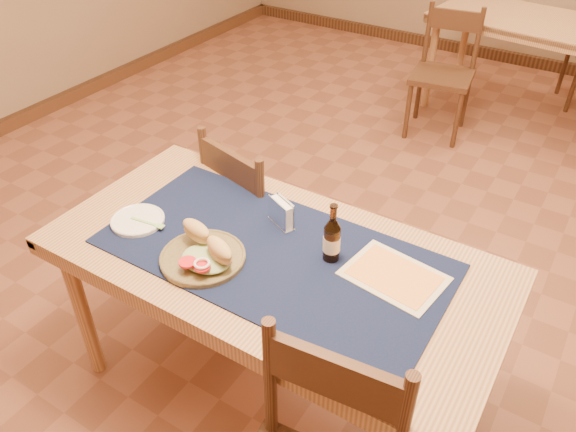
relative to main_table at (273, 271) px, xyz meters
The scene contains 13 objects.
room 1.08m from the main_table, 90.00° to the left, with size 6.04×7.04×2.84m.
main_table is the anchor object (origin of this frame).
placemat 0.09m from the main_table, ahead, with size 1.20×0.60×0.01m, color #10183D.
baseboard 1.01m from the main_table, 90.00° to the left, with size 6.00×7.00×0.10m.
back_table 3.17m from the main_table, 85.70° to the left, with size 1.59×0.93×0.75m.
chair_main_far 0.62m from the main_table, 129.38° to the left, with size 0.51×0.51×0.92m.
chair_back_near 2.62m from the main_table, 95.61° to the left, with size 0.47×0.47×0.89m.
sandwich_plate 0.26m from the main_table, 137.32° to the right, with size 0.30×0.29×0.11m.
side_plate 0.54m from the main_table, 167.15° to the right, with size 0.20×0.20×0.02m.
fork 0.49m from the main_table, 165.89° to the right, with size 0.14×0.04×0.00m.
beer_bottle 0.26m from the main_table, 23.78° to the left, with size 0.06×0.06×0.22m.
napkin_holder 0.22m from the main_table, 112.07° to the left, with size 0.13×0.09×0.11m.
menu_card 0.43m from the main_table, 15.14° to the left, with size 0.34×0.27×0.01m.
Camera 1 is at (0.83, -2.02, 2.01)m, focal length 35.00 mm.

